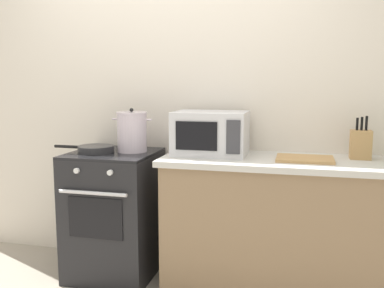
{
  "coord_description": "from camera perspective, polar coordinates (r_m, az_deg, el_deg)",
  "views": [
    {
      "loc": [
        0.95,
        -2.21,
        1.42
      ],
      "look_at": [
        0.24,
        0.6,
        1.0
      ],
      "focal_mm": 39.97,
      "sensor_mm": 36.0,
      "label": 1
    }
  ],
  "objects": [
    {
      "name": "stock_pot",
      "position": [
        3.12,
        -8.01,
        1.63
      ],
      "size": [
        0.3,
        0.22,
        0.32
      ],
      "color": "silver",
      "rests_on": "stove"
    },
    {
      "name": "stove",
      "position": [
        3.24,
        -10.3,
        -9.11
      ],
      "size": [
        0.6,
        0.64,
        0.92
      ],
      "color": "black",
      "rests_on": "ground_plane"
    },
    {
      "name": "cutting_board",
      "position": [
        2.85,
        14.81,
        -1.93
      ],
      "size": [
        0.36,
        0.26,
        0.02
      ],
      "primitive_type": "cube",
      "color": "tan",
      "rests_on": "countertop_right"
    },
    {
      "name": "microwave",
      "position": [
        2.97,
        2.52,
        1.47
      ],
      "size": [
        0.5,
        0.37,
        0.3
      ],
      "color": "silver",
      "rests_on": "countertop_right"
    },
    {
      "name": "lower_cabinet_right",
      "position": [
        3.0,
        12.68,
        -11.06
      ],
      "size": [
        1.64,
        0.56,
        0.88
      ],
      "primitive_type": "cube",
      "color": "#8C7051",
      "rests_on": "ground_plane"
    },
    {
      "name": "countertop_right",
      "position": [
        2.88,
        12.97,
        -2.38
      ],
      "size": [
        1.7,
        0.6,
        0.04
      ],
      "primitive_type": "cube",
      "color": "beige",
      "rests_on": "lower_cabinet_right"
    },
    {
      "name": "knife_block",
      "position": [
        3.0,
        21.58,
        -0.02
      ],
      "size": [
        0.13,
        0.1,
        0.28
      ],
      "color": "tan",
      "rests_on": "countertop_right"
    },
    {
      "name": "frying_pan",
      "position": [
        3.13,
        -12.8,
        -0.67
      ],
      "size": [
        0.46,
        0.26,
        0.05
      ],
      "color": "#28282B",
      "rests_on": "stove"
    },
    {
      "name": "back_wall",
      "position": [
        3.25,
        2.64,
        5.25
      ],
      "size": [
        4.4,
        0.1,
        2.5
      ],
      "primitive_type": "cube",
      "color": "silver",
      "rests_on": "ground_plane"
    }
  ]
}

